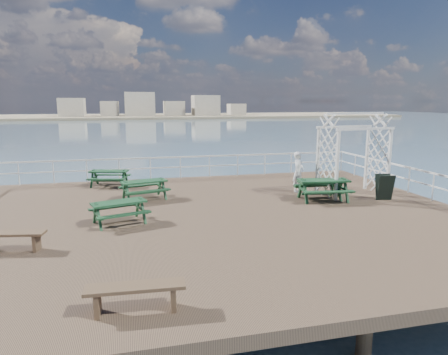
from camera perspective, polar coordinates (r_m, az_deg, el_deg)
ground at (r=13.49m, az=-2.39°, el=-6.04°), size 18.00×14.00×0.30m
sea_backdrop at (r=147.56m, az=-7.82°, el=9.09°), size 300.00×300.00×9.20m
railing at (r=15.69m, az=-4.50°, el=0.19°), size 17.77×13.76×1.10m
picnic_table_a at (r=15.83m, az=-11.35°, el=-1.16°), size 1.99×1.75×0.83m
picnic_table_b at (r=18.64m, az=-16.09°, el=0.38°), size 1.94×1.71×0.81m
picnic_table_c at (r=15.94m, az=13.52°, el=-1.23°), size 1.70×1.38×0.81m
picnic_table_d at (r=12.88m, az=-14.77°, el=-4.17°), size 1.95×1.73×0.80m
picnic_table_e at (r=15.79m, az=14.02°, el=-1.08°), size 2.09×1.77×0.93m
flat_bench_near at (r=11.62m, az=-28.23°, el=-7.49°), size 1.77×0.71×0.50m
flat_bench_far at (r=7.65m, az=-12.52°, el=-15.65°), size 1.81×0.53×0.51m
trellis_arbor at (r=17.02m, az=17.96°, el=2.59°), size 2.81×1.70×3.33m
sandwich_board at (r=16.59m, az=21.94°, el=-1.32°), size 0.67×0.54×1.02m
person at (r=17.05m, az=10.56°, el=0.81°), size 0.73×0.72×1.70m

